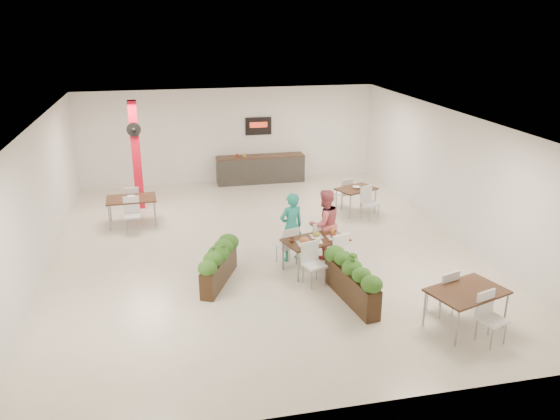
{
  "coord_description": "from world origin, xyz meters",
  "views": [
    {
      "loc": [
        -2.18,
        -12.24,
        5.43
      ],
      "look_at": [
        0.39,
        -0.34,
        1.1
      ],
      "focal_mm": 35.0,
      "sensor_mm": 36.0,
      "label": 1
    }
  ],
  "objects_px": {
    "diner_man": "(291,227)",
    "side_table_c": "(467,296)",
    "red_column": "(136,154)",
    "side_table_b": "(356,192)",
    "main_table": "(315,244)",
    "service_counter": "(260,168)",
    "diner_woman": "(324,224)",
    "planter_left": "(219,261)",
    "side_table_a": "(132,202)",
    "planter_right": "(352,278)"
  },
  "relations": [
    {
      "from": "side_table_c",
      "to": "planter_left",
      "type": "bearing_deg",
      "value": 129.8
    },
    {
      "from": "planter_left",
      "to": "planter_right",
      "type": "height_order",
      "value": "planter_right"
    },
    {
      "from": "side_table_a",
      "to": "planter_left",
      "type": "bearing_deg",
      "value": -66.78
    },
    {
      "from": "main_table",
      "to": "side_table_a",
      "type": "distance_m",
      "value": 5.67
    },
    {
      "from": "diner_woman",
      "to": "planter_right",
      "type": "height_order",
      "value": "diner_woman"
    },
    {
      "from": "service_counter",
      "to": "side_table_b",
      "type": "relative_size",
      "value": 1.81
    },
    {
      "from": "red_column",
      "to": "side_table_b",
      "type": "bearing_deg",
      "value": -16.35
    },
    {
      "from": "service_counter",
      "to": "diner_woman",
      "type": "bearing_deg",
      "value": -86.79
    },
    {
      "from": "side_table_c",
      "to": "red_column",
      "type": "bearing_deg",
      "value": 109.07
    },
    {
      "from": "diner_woman",
      "to": "side_table_b",
      "type": "distance_m",
      "value": 3.31
    },
    {
      "from": "red_column",
      "to": "diner_woman",
      "type": "relative_size",
      "value": 1.91
    },
    {
      "from": "main_table",
      "to": "side_table_b",
      "type": "height_order",
      "value": "same"
    },
    {
      "from": "side_table_a",
      "to": "side_table_c",
      "type": "distance_m",
      "value": 9.17
    },
    {
      "from": "service_counter",
      "to": "planter_left",
      "type": "xyz_separation_m",
      "value": [
        -2.22,
        -7.27,
        0.01
      ]
    },
    {
      "from": "red_column",
      "to": "side_table_a",
      "type": "relative_size",
      "value": 1.96
    },
    {
      "from": "planter_left",
      "to": "side_table_b",
      "type": "xyz_separation_m",
      "value": [
        4.37,
        3.6,
        0.12
      ]
    },
    {
      "from": "service_counter",
      "to": "diner_man",
      "type": "bearing_deg",
      "value": -93.88
    },
    {
      "from": "service_counter",
      "to": "planter_left",
      "type": "height_order",
      "value": "service_counter"
    },
    {
      "from": "main_table",
      "to": "diner_man",
      "type": "bearing_deg",
      "value": 120.81
    },
    {
      "from": "diner_man",
      "to": "planter_right",
      "type": "relative_size",
      "value": 0.85
    },
    {
      "from": "service_counter",
      "to": "diner_woman",
      "type": "xyz_separation_m",
      "value": [
        0.36,
        -6.45,
        0.35
      ]
    },
    {
      "from": "side_table_c",
      "to": "service_counter",
      "type": "bearing_deg",
      "value": 83.98
    },
    {
      "from": "red_column",
      "to": "main_table",
      "type": "bearing_deg",
      "value": -52.99
    },
    {
      "from": "main_table",
      "to": "diner_woman",
      "type": "relative_size",
      "value": 1.13
    },
    {
      "from": "side_table_b",
      "to": "planter_left",
      "type": "bearing_deg",
      "value": -163.04
    },
    {
      "from": "diner_man",
      "to": "diner_woman",
      "type": "xyz_separation_m",
      "value": [
        0.8,
        0.0,
        0.01
      ]
    },
    {
      "from": "diner_man",
      "to": "side_table_c",
      "type": "xyz_separation_m",
      "value": [
        2.44,
        -3.55,
        -0.19
      ]
    },
    {
      "from": "diner_man",
      "to": "red_column",
      "type": "bearing_deg",
      "value": -68.59
    },
    {
      "from": "service_counter",
      "to": "side_table_b",
      "type": "distance_m",
      "value": 4.26
    },
    {
      "from": "planter_left",
      "to": "diner_woman",
      "type": "bearing_deg",
      "value": 17.66
    },
    {
      "from": "service_counter",
      "to": "side_table_c",
      "type": "bearing_deg",
      "value": -78.67
    },
    {
      "from": "diner_man",
      "to": "planter_left",
      "type": "relative_size",
      "value": 0.97
    },
    {
      "from": "service_counter",
      "to": "side_table_a",
      "type": "bearing_deg",
      "value": -142.29
    },
    {
      "from": "main_table",
      "to": "planter_right",
      "type": "xyz_separation_m",
      "value": [
        0.34,
        -1.51,
        -0.14
      ]
    },
    {
      "from": "side_table_b",
      "to": "side_table_a",
      "type": "bearing_deg",
      "value": 153.42
    },
    {
      "from": "red_column",
      "to": "planter_left",
      "type": "height_order",
      "value": "red_column"
    },
    {
      "from": "diner_woman",
      "to": "side_table_c",
      "type": "distance_m",
      "value": 3.91
    },
    {
      "from": "service_counter",
      "to": "diner_woman",
      "type": "height_order",
      "value": "service_counter"
    },
    {
      "from": "red_column",
      "to": "side_table_a",
      "type": "distance_m",
      "value": 1.7
    },
    {
      "from": "planter_right",
      "to": "diner_man",
      "type": "bearing_deg",
      "value": 108.72
    },
    {
      "from": "side_table_a",
      "to": "side_table_c",
      "type": "height_order",
      "value": "same"
    },
    {
      "from": "service_counter",
      "to": "main_table",
      "type": "xyz_separation_m",
      "value": [
        -0.05,
        -7.11,
        0.14
      ]
    },
    {
      "from": "diner_woman",
      "to": "planter_right",
      "type": "relative_size",
      "value": 0.86
    },
    {
      "from": "diner_woman",
      "to": "planter_left",
      "type": "distance_m",
      "value": 2.73
    },
    {
      "from": "red_column",
      "to": "diner_man",
      "type": "bearing_deg",
      "value": -52.18
    },
    {
      "from": "main_table",
      "to": "diner_man",
      "type": "height_order",
      "value": "diner_man"
    },
    {
      "from": "red_column",
      "to": "service_counter",
      "type": "xyz_separation_m",
      "value": [
        4.0,
        1.86,
        -1.15
      ]
    },
    {
      "from": "red_column",
      "to": "diner_man",
      "type": "xyz_separation_m",
      "value": [
        3.56,
        -4.59,
        -0.82
      ]
    },
    {
      "from": "planter_left",
      "to": "side_table_c",
      "type": "distance_m",
      "value": 5.03
    },
    {
      "from": "diner_man",
      "to": "side_table_c",
      "type": "height_order",
      "value": "diner_man"
    }
  ]
}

